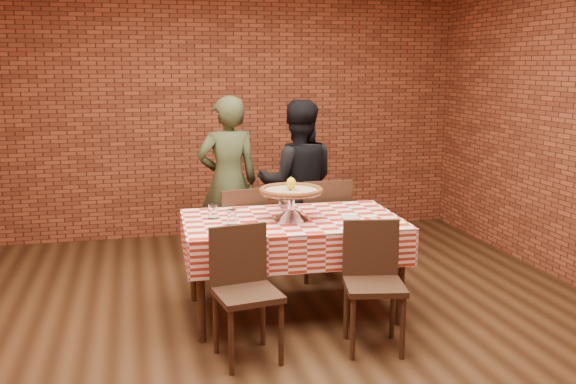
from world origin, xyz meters
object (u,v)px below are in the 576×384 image
(pizza_stand, at_px, (291,206))
(diner_olive, at_px, (228,182))
(table, at_px, (292,266))
(chair_near_left, at_px, (247,296))
(pizza, at_px, (291,191))
(condiment_caddy, at_px, (284,200))
(chair_far_left, at_px, (237,236))
(diner_black, at_px, (298,183))
(chair_near_right, at_px, (374,288))
(water_glass_left, at_px, (232,217))
(water_glass_right, at_px, (213,211))
(chair_far_right, at_px, (321,227))

(pizza_stand, relative_size, diner_olive, 0.29)
(table, xyz_separation_m, pizza_stand, (-0.01, -0.03, 0.49))
(table, distance_m, chair_near_left, 0.88)
(pizza, height_order, condiment_caddy, pizza)
(pizza_stand, bearing_deg, pizza, 0.00)
(chair_far_left, bearing_deg, chair_near_left, 71.35)
(condiment_caddy, xyz_separation_m, diner_black, (0.35, 0.89, -0.04))
(chair_near_left, height_order, chair_near_right, chair_near_left)
(pizza_stand, distance_m, water_glass_left, 0.47)
(water_glass_right, bearing_deg, diner_black, 48.79)
(pizza, height_order, water_glass_right, pizza)
(table, relative_size, diner_black, 1.02)
(pizza, bearing_deg, chair_near_right, -62.00)
(chair_near_right, xyz_separation_m, chair_far_right, (0.09, 1.57, 0.03))
(water_glass_left, height_order, diner_black, diner_black)
(chair_far_right, bearing_deg, table, 58.88)
(pizza, height_order, chair_near_left, pizza)
(water_glass_left, bearing_deg, condiment_caddy, 39.80)
(chair_near_left, relative_size, chair_far_left, 0.98)
(table, bearing_deg, chair_near_left, -123.32)
(table, relative_size, pizza_stand, 3.40)
(pizza, bearing_deg, table, 66.55)
(condiment_caddy, height_order, chair_far_left, condiment_caddy)
(chair_near_left, height_order, chair_far_left, chair_far_left)
(chair_far_right, bearing_deg, chair_near_right, 86.16)
(chair_far_left, bearing_deg, table, 100.71)
(diner_black, bearing_deg, pizza_stand, 84.35)
(condiment_caddy, relative_size, diner_black, 0.10)
(table, xyz_separation_m, diner_black, (0.36, 1.22, 0.42))
(condiment_caddy, height_order, chair_far_right, chair_far_right)
(water_glass_right, distance_m, diner_olive, 1.25)
(table, bearing_deg, chair_far_right, 59.38)
(chair_near_right, bearing_deg, chair_near_left, -171.74)
(pizza, height_order, chair_near_right, pizza)
(water_glass_left, relative_size, chair_far_right, 0.12)
(water_glass_left, height_order, chair_near_left, chair_near_left)
(condiment_caddy, bearing_deg, chair_near_right, -74.26)
(table, height_order, chair_near_left, chair_near_left)
(water_glass_left, bearing_deg, diner_black, 57.18)
(pizza, bearing_deg, water_glass_left, -173.54)
(chair_near_left, bearing_deg, chair_far_left, 74.24)
(table, height_order, diner_black, diner_black)
(table, height_order, diner_olive, diner_olive)
(chair_near_right, bearing_deg, table, 127.29)
(chair_near_right, bearing_deg, pizza_stand, 129.19)
(pizza, height_order, chair_far_right, pizza)
(water_glass_right, relative_size, diner_black, 0.07)
(condiment_caddy, xyz_separation_m, chair_far_right, (0.45, 0.47, -0.37))
(chair_near_left, relative_size, chair_near_right, 1.01)
(pizza_stand, distance_m, chair_near_right, 0.94)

